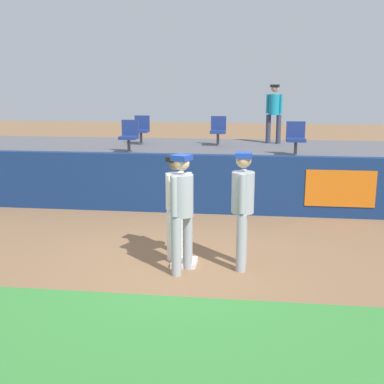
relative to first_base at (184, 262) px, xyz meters
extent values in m
plane|color=#846042|center=(-0.04, -0.06, -0.04)|extent=(60.00, 60.00, 0.00)
cube|color=#388438|center=(-0.04, -2.62, -0.04)|extent=(18.00, 2.80, 0.01)
cube|color=white|center=(0.00, 0.00, 0.00)|extent=(0.40, 0.40, 0.08)
cylinder|color=white|center=(-0.14, 0.48, 0.39)|extent=(0.15, 0.15, 0.85)
cylinder|color=white|center=(-0.25, 0.19, 0.39)|extent=(0.15, 0.15, 0.85)
cylinder|color=white|center=(-0.19, 0.33, 1.12)|extent=(0.42, 0.42, 0.60)
sphere|color=brown|center=(-0.19, 0.33, 1.59)|extent=(0.22, 0.22, 0.22)
cube|color=black|center=(-0.19, 0.33, 1.66)|extent=(0.30, 0.30, 0.08)
cylinder|color=white|center=(-0.12, 0.52, 1.14)|extent=(0.09, 0.09, 0.56)
cylinder|color=white|center=(-0.26, 0.15, 1.14)|extent=(0.09, 0.09, 0.56)
ellipsoid|color=brown|center=(-0.03, 0.49, 0.89)|extent=(0.18, 0.23, 0.28)
cylinder|color=#9EA3AD|center=(0.93, 0.17, 0.42)|extent=(0.16, 0.16, 0.92)
cylinder|color=#9EA3AD|center=(0.92, -0.17, 0.42)|extent=(0.16, 0.16, 0.92)
cylinder|color=#9EA3AD|center=(0.93, 0.00, 1.20)|extent=(0.36, 0.36, 0.65)
sphere|color=tan|center=(0.93, 0.00, 1.71)|extent=(0.24, 0.24, 0.24)
cube|color=#193899|center=(0.93, 0.00, 1.79)|extent=(0.26, 0.26, 0.08)
cylinder|color=#9EA3AD|center=(0.93, 0.21, 1.22)|extent=(0.09, 0.09, 0.61)
cylinder|color=#9EA3AD|center=(0.92, -0.22, 1.22)|extent=(0.09, 0.09, 0.61)
cylinder|color=#9EA3AD|center=(0.08, -0.15, 0.42)|extent=(0.16, 0.16, 0.92)
cylinder|color=#9EA3AD|center=(-0.06, -0.46, 0.42)|extent=(0.16, 0.16, 0.92)
cylinder|color=#9EA3AD|center=(0.01, -0.31, 1.20)|extent=(0.47, 0.47, 0.64)
sphere|color=beige|center=(0.01, -0.31, 1.70)|extent=(0.24, 0.24, 0.24)
cube|color=#193899|center=(0.01, -0.31, 1.78)|extent=(0.33, 0.33, 0.08)
cylinder|color=#9EA3AD|center=(0.10, -0.11, 1.22)|extent=(0.09, 0.09, 0.60)
cylinder|color=#9EA3AD|center=(-0.08, -0.50, 1.22)|extent=(0.09, 0.09, 0.60)
cube|color=navy|center=(-0.04, 3.30, 0.64)|extent=(18.00, 0.24, 1.35)
cube|color=orange|center=(2.98, 3.17, 0.64)|extent=(1.50, 0.02, 0.81)
cube|color=#59595E|center=(-0.04, 5.87, 0.54)|extent=(18.00, 4.80, 1.16)
cylinder|color=#4C4C51|center=(-2.11, 4.67, 1.32)|extent=(0.08, 0.08, 0.40)
cube|color=navy|center=(-2.11, 4.67, 1.52)|extent=(0.44, 0.44, 0.08)
cube|color=navy|center=(-2.11, 4.86, 1.76)|extent=(0.44, 0.06, 0.40)
cylinder|color=#4C4C51|center=(0.06, 6.47, 1.32)|extent=(0.08, 0.08, 0.40)
cube|color=navy|center=(0.06, 6.47, 1.52)|extent=(0.44, 0.44, 0.08)
cube|color=navy|center=(0.06, 6.66, 1.76)|extent=(0.44, 0.06, 0.40)
cylinder|color=#4C4C51|center=(2.12, 4.67, 1.32)|extent=(0.08, 0.08, 0.40)
cube|color=navy|center=(2.12, 4.67, 1.52)|extent=(0.46, 0.44, 0.08)
cube|color=navy|center=(2.12, 4.86, 1.76)|extent=(0.46, 0.06, 0.40)
cylinder|color=#4C4C51|center=(-2.21, 6.47, 1.32)|extent=(0.08, 0.08, 0.40)
cube|color=navy|center=(-2.21, 6.47, 1.52)|extent=(0.44, 0.44, 0.08)
cube|color=navy|center=(-2.21, 6.66, 1.76)|extent=(0.44, 0.06, 0.40)
cylinder|color=#33384C|center=(1.82, 7.22, 1.54)|extent=(0.15, 0.15, 0.85)
cylinder|color=#33384C|center=(1.52, 7.30, 1.54)|extent=(0.15, 0.15, 0.85)
cylinder|color=teal|center=(1.67, 7.26, 2.27)|extent=(0.40, 0.40, 0.60)
sphere|color=tan|center=(1.67, 7.26, 2.74)|extent=(0.22, 0.22, 0.22)
cube|color=black|center=(1.67, 7.26, 2.81)|extent=(0.29, 0.29, 0.08)
cylinder|color=teal|center=(1.86, 7.21, 2.29)|extent=(0.09, 0.09, 0.56)
cylinder|color=teal|center=(1.47, 7.31, 2.29)|extent=(0.09, 0.09, 0.56)
camera|label=1|loc=(1.06, -7.34, 2.85)|focal=44.82mm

